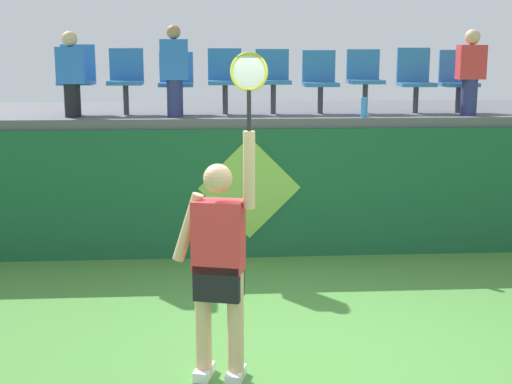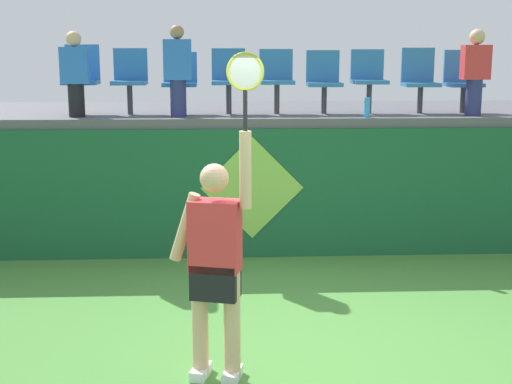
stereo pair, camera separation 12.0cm
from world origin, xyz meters
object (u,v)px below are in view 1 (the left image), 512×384
at_px(tennis_ball, 231,379).
at_px(stadium_chair_3, 225,77).
at_px(stadium_chair_4, 273,77).
at_px(stadium_chair_5, 320,78).
at_px(water_bottle, 364,107).
at_px(spectator_1, 174,70).
at_px(stadium_chair_0, 77,76).
at_px(stadium_chair_8, 457,78).
at_px(stadium_chair_2, 176,79).
at_px(stadium_chair_7, 415,78).
at_px(stadium_chair_1, 126,77).
at_px(tennis_player, 219,260).
at_px(stadium_chair_6, 364,77).
at_px(spectator_0, 471,71).
at_px(spectator_2, 71,73).

relative_size(tennis_ball, stadium_chair_3, 0.08).
xyz_separation_m(stadium_chair_4, stadium_chair_5, (0.62, 0.00, -0.02)).
distance_m(water_bottle, stadium_chair_4, 1.31).
xyz_separation_m(tennis_ball, spectator_1, (-0.56, 3.80, 2.28)).
bearing_deg(stadium_chair_0, stadium_chair_3, -0.14).
relative_size(water_bottle, stadium_chair_5, 0.30).
xyz_separation_m(stadium_chair_3, stadium_chair_8, (3.10, 0.00, -0.03)).
xyz_separation_m(stadium_chair_2, stadium_chair_7, (3.16, 0.01, 0.01)).
bearing_deg(stadium_chair_1, stadium_chair_0, 179.58).
xyz_separation_m(tennis_player, stadium_chair_4, (0.78, 4.16, 1.24)).
height_order(tennis_ball, stadium_chair_6, stadium_chair_6).
relative_size(water_bottle, stadium_chair_4, 0.29).
xyz_separation_m(stadium_chair_2, stadium_chair_4, (1.26, 0.00, 0.03)).
relative_size(stadium_chair_3, spectator_1, 0.75).
bearing_deg(water_bottle, spectator_1, 174.86).
xyz_separation_m(stadium_chair_1, stadium_chair_8, (4.39, 0.00, -0.03)).
height_order(stadium_chair_6, spectator_1, spectator_1).
distance_m(stadium_chair_1, stadium_chair_7, 3.81).
bearing_deg(stadium_chair_1, spectator_0, -6.18).
xyz_separation_m(tennis_ball, stadium_chair_4, (0.70, 4.25, 2.18)).
height_order(water_bottle, spectator_0, spectator_0).
distance_m(stadium_chair_0, stadium_chair_1, 0.62).
distance_m(stadium_chair_6, stadium_chair_8, 1.26).
bearing_deg(tennis_player, spectator_0, 48.57).
xyz_separation_m(stadium_chair_7, stadium_chair_8, (0.58, -0.00, -0.01)).
bearing_deg(water_bottle, stadium_chair_8, 25.42).
distance_m(tennis_player, stadium_chair_4, 4.41).
relative_size(stadium_chair_3, stadium_chair_7, 0.99).
distance_m(stadium_chair_3, stadium_chair_7, 2.53).
bearing_deg(stadium_chair_4, stadium_chair_5, 0.23).
xyz_separation_m(stadium_chair_3, spectator_1, (-0.63, -0.45, 0.11)).
xyz_separation_m(stadium_chair_3, spectator_0, (3.10, -0.47, 0.09)).
height_order(stadium_chair_6, stadium_chair_8, stadium_chair_6).
bearing_deg(stadium_chair_7, spectator_0, -39.83).
height_order(tennis_player, stadium_chair_6, stadium_chair_6).
xyz_separation_m(stadium_chair_5, spectator_2, (-3.15, -0.40, 0.09)).
distance_m(stadium_chair_0, stadium_chair_5, 3.15).
bearing_deg(spectator_1, stadium_chair_1, 144.99).
bearing_deg(stadium_chair_5, spectator_1, -166.46).
height_order(water_bottle, spectator_1, spectator_1).
xyz_separation_m(stadium_chair_0, spectator_0, (5.01, -0.48, 0.07)).
distance_m(stadium_chair_0, stadium_chair_2, 1.27).
distance_m(tennis_ball, stadium_chair_0, 5.13).
xyz_separation_m(stadium_chair_8, spectator_2, (-5.01, -0.41, 0.09)).
xyz_separation_m(tennis_player, stadium_chair_1, (-1.13, 4.17, 1.24)).
distance_m(water_bottle, stadium_chair_1, 3.08).
bearing_deg(spectator_0, stadium_chair_8, 90.00).
xyz_separation_m(stadium_chair_0, stadium_chair_7, (4.43, 0.00, -0.03)).
height_order(stadium_chair_0, stadium_chair_5, stadium_chair_0).
xyz_separation_m(stadium_chair_2, stadium_chair_3, (0.63, 0.00, 0.03)).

